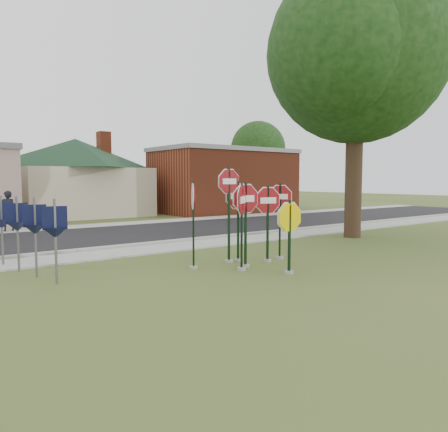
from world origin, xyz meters
TOP-DOWN VIEW (x-y plane):
  - ground at (0.00, 0.00)m, footprint 120.00×120.00m
  - sidewalk_near at (0.00, 5.50)m, footprint 60.00×1.60m
  - road at (0.00, 10.00)m, footprint 60.00×7.00m
  - sidewalk_far at (0.00, 14.30)m, footprint 60.00×1.60m
  - curb at (0.00, 6.50)m, footprint 60.00×0.20m
  - stop_sign_center at (-0.22, 1.33)m, footprint 1.15×0.24m
  - stop_sign_yellow at (0.14, -0.02)m, footprint 1.09×0.24m
  - stop_sign_left at (-0.57, 1.06)m, footprint 0.92×0.70m
  - stop_sign_right at (0.82, 1.55)m, footprint 1.08×0.32m
  - stop_sign_back_right at (0.17, 2.13)m, footprint 1.05×0.32m
  - stop_sign_back_left at (-0.16, 2.16)m, footprint 1.02×0.24m
  - stop_sign_far_right at (1.45, 1.68)m, footprint 0.74×0.70m
  - stop_sign_far_left at (-1.51, 1.99)m, footprint 0.50×0.89m
  - route_sign_row at (-5.40, 4.50)m, footprint 1.43×4.63m
  - building_house at (2.00, 22.00)m, footprint 11.60×11.60m
  - building_brick at (12.00, 18.50)m, footprint 10.20×6.20m
  - oak_tree at (7.50, 3.50)m, footprint 10.99×10.39m
  - bg_tree_right at (22.00, 26.00)m, footprint 5.60×5.60m
  - pedestrian at (-3.82, 14.13)m, footprint 0.71×0.49m

SIDE VIEW (x-z plane):
  - ground at x=0.00m, z-range 0.00..0.00m
  - road at x=0.00m, z-range 0.00..0.04m
  - sidewalk_near at x=0.00m, z-range 0.00..0.06m
  - sidewalk_far at x=0.00m, z-range 0.00..0.06m
  - curb at x=0.00m, z-range 0.00..0.14m
  - pedestrian at x=-3.82m, z-range 0.06..1.93m
  - stop_sign_yellow at x=0.14m, z-range 0.17..2.20m
  - route_sign_row at x=-5.40m, z-range 0.22..2.22m
  - stop_sign_right at x=0.82m, z-range 0.27..2.66m
  - stop_sign_far_right at x=1.45m, z-range 0.26..2.69m
  - stop_sign_far_left at x=-1.51m, z-range 0.28..2.77m
  - stop_sign_left at x=-0.57m, z-range 0.30..2.77m
  - stop_sign_center at x=-0.22m, z-range 0.30..2.79m
  - stop_sign_back_right at x=0.17m, z-range 0.30..2.80m
  - stop_sign_back_left at x=-0.16m, z-range 0.37..3.26m
  - building_brick at x=12.00m, z-range 0.03..4.78m
  - building_house at x=2.00m, z-range 0.55..6.75m
  - bg_tree_right at x=22.00m, z-range 1.38..9.78m
  - oak_tree at x=7.50m, z-range 1.95..13.28m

